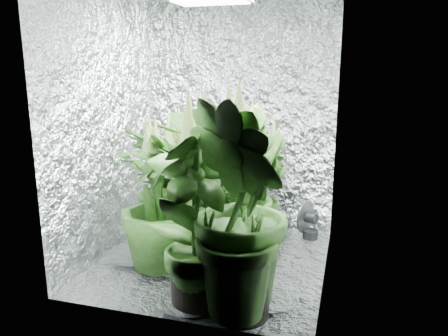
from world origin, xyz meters
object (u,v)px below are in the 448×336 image
plant_g (243,212)px  circulation_fan (308,222)px  plant_b (261,182)px  plant_f (196,211)px  plant_c (235,177)px  plant_e (224,191)px  plant_a (181,183)px  plant_d (159,200)px

plant_g → circulation_fan: plant_g is taller
plant_b → plant_g: bearing=-83.1°
circulation_fan → plant_g: bearing=-79.0°
plant_f → plant_c: bearing=92.3°
plant_c → plant_e: size_ratio=0.97×
plant_g → circulation_fan: (0.25, 1.27, -0.48)m
plant_g → circulation_fan: bearing=79.1°
plant_b → plant_e: bearing=-103.0°
plant_a → plant_f: bearing=-62.8°
plant_a → circulation_fan: bearing=25.3°
plant_e → plant_f: size_ratio=0.95×
plant_b → plant_f: plant_f is taller
plant_b → plant_d: 0.99m
plant_a → plant_f: (0.41, -0.81, 0.08)m
plant_c → plant_g: (0.32, -1.06, 0.09)m
plant_d → circulation_fan: 1.31m
circulation_fan → plant_b: bearing=-155.4°
plant_a → circulation_fan: (0.94, 0.44, -0.38)m
plant_e → plant_d: bearing=-151.2°
plant_f → plant_g: size_ratio=0.96×
circulation_fan → plant_f: bearing=-90.7°
plant_a → plant_c: 0.44m
plant_c → plant_g: size_ratio=0.88×
plant_g → plant_f: bearing=175.5°
plant_a → plant_e: bearing=-25.6°
plant_b → plant_e: size_ratio=0.82×
plant_b → plant_e: plant_e is taller
plant_a → plant_e: plant_e is taller
plant_b → plant_f: size_ratio=0.78×
plant_b → circulation_fan: bearing=2.6°
plant_b → plant_g: size_ratio=0.75×
plant_d → plant_g: 0.82m
plant_b → circulation_fan: plant_b is taller
plant_b → circulation_fan: (0.40, 0.02, -0.32)m
circulation_fan → plant_a: bearing=-132.8°
plant_a → plant_d: size_ratio=1.02×
plant_c → circulation_fan: bearing=20.8°
plant_d → plant_f: (0.41, -0.40, 0.09)m
plant_b → plant_d: plant_d is taller
circulation_fan → plant_d: bearing=-115.7°
plant_d → plant_g: size_ratio=0.81×
plant_e → plant_f: plant_f is taller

